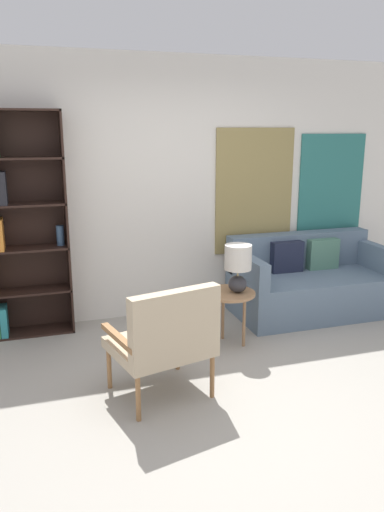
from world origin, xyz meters
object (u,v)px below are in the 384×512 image
(couch, at_px, (309,283))
(table_lamp, at_px, (238,264))
(armchair, at_px, (166,336))
(side_table, at_px, (229,298))

(couch, distance_m, table_lamp, 1.35)
(armchair, bearing_deg, couch, 34.37)
(couch, xyz_separation_m, side_table, (-1.18, -0.58, 0.14))
(armchair, bearing_deg, table_lamp, 40.94)
(armchair, distance_m, side_table, 1.11)
(couch, bearing_deg, side_table, -154.02)
(couch, bearing_deg, table_lamp, -151.60)
(table_lamp, bearing_deg, couch, 28.40)
(side_table, distance_m, table_lamp, 0.34)
(couch, relative_size, side_table, 3.25)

